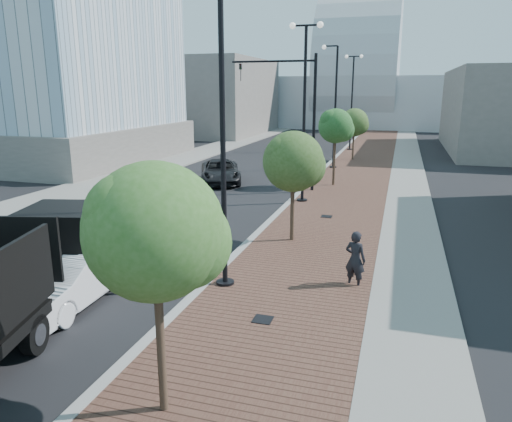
# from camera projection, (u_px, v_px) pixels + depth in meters

# --- Properties ---
(sidewalk) EXTENTS (7.00, 140.00, 0.12)m
(sidewalk) POSITION_uv_depth(u_px,v_px,m) (375.00, 159.00, 41.94)
(sidewalk) COLOR #4C2D23
(sidewalk) RESTS_ON ground
(concrete_strip) EXTENTS (2.40, 140.00, 0.13)m
(concrete_strip) POSITION_uv_depth(u_px,v_px,m) (408.00, 161.00, 41.18)
(concrete_strip) COLOR slate
(concrete_strip) RESTS_ON ground
(curb) EXTENTS (0.30, 140.00, 0.14)m
(curb) POSITION_uv_depth(u_px,v_px,m) (336.00, 158.00, 42.93)
(curb) COLOR gray
(curb) RESTS_ON ground
(west_sidewalk) EXTENTS (4.00, 140.00, 0.12)m
(west_sidewalk) POSITION_uv_depth(u_px,v_px,m) (202.00, 152.00, 46.58)
(west_sidewalk) COLOR slate
(west_sidewalk) RESTS_ON ground
(dump_truck) EXTENTS (5.31, 13.41, 2.95)m
(dump_truck) POSITION_uv_depth(u_px,v_px,m) (4.00, 295.00, 11.40)
(dump_truck) COLOR black
(dump_truck) RESTS_ON ground
(white_sedan) EXTENTS (1.79, 4.62, 1.50)m
(white_sedan) POSITION_uv_depth(u_px,v_px,m) (71.00, 279.00, 13.60)
(white_sedan) COLOR silver
(white_sedan) RESTS_ON ground
(dark_car_mid) EXTENTS (4.37, 5.92, 1.49)m
(dark_car_mid) POSITION_uv_depth(u_px,v_px,m) (220.00, 172.00, 31.52)
(dark_car_mid) COLOR black
(dark_car_mid) RESTS_ON ground
(dark_car_far) EXTENTS (1.72, 4.18, 1.21)m
(dark_car_far) POSITION_uv_depth(u_px,v_px,m) (299.00, 146.00, 47.46)
(dark_car_far) COLOR black
(dark_car_far) RESTS_ON ground
(pedestrian) EXTENTS (0.78, 0.64, 1.83)m
(pedestrian) POSITION_uv_depth(u_px,v_px,m) (355.00, 260.00, 14.71)
(pedestrian) COLOR black
(pedestrian) RESTS_ON ground
(streetlight_1) EXTENTS (1.44, 0.56, 9.21)m
(streetlight_1) POSITION_uv_depth(u_px,v_px,m) (219.00, 148.00, 13.91)
(streetlight_1) COLOR black
(streetlight_1) RESTS_ON ground
(streetlight_2) EXTENTS (1.72, 0.56, 9.28)m
(streetlight_2) POSITION_uv_depth(u_px,v_px,m) (304.00, 113.00, 24.89)
(streetlight_2) COLOR black
(streetlight_2) RESTS_ON ground
(streetlight_3) EXTENTS (1.44, 0.56, 9.21)m
(streetlight_3) POSITION_uv_depth(u_px,v_px,m) (334.00, 112.00, 36.17)
(streetlight_3) COLOR black
(streetlight_3) RESTS_ON ground
(streetlight_4) EXTENTS (1.72, 0.56, 9.28)m
(streetlight_4) POSITION_uv_depth(u_px,v_px,m) (352.00, 102.00, 47.15)
(streetlight_4) COLOR black
(streetlight_4) RESTS_ON ground
(traffic_mast) EXTENTS (5.09, 0.20, 8.00)m
(traffic_mast) POSITION_uv_depth(u_px,v_px,m) (299.00, 108.00, 27.89)
(traffic_mast) COLOR black
(traffic_mast) RESTS_ON ground
(tree_0) EXTENTS (2.48, 2.45, 4.85)m
(tree_0) POSITION_uv_depth(u_px,v_px,m) (158.00, 232.00, 8.22)
(tree_0) COLOR #382619
(tree_0) RESTS_ON ground
(tree_1) EXTENTS (2.42, 2.38, 4.48)m
(tree_1) POSITION_uv_depth(u_px,v_px,m) (295.00, 162.00, 18.51)
(tree_1) COLOR #382619
(tree_1) RESTS_ON ground
(tree_2) EXTENTS (2.22, 2.14, 4.89)m
(tree_2) POSITION_uv_depth(u_px,v_px,m) (336.00, 126.00, 29.51)
(tree_2) COLOR #382619
(tree_2) RESTS_ON ground
(tree_3) EXTENTS (2.42, 2.38, 4.48)m
(tree_3) POSITION_uv_depth(u_px,v_px,m) (355.00, 123.00, 40.77)
(tree_3) COLOR #382619
(tree_3) RESTS_ON ground
(tower_podium) EXTENTS (19.00, 19.00, 3.00)m
(tower_podium) POSITION_uv_depth(u_px,v_px,m) (50.00, 142.00, 41.90)
(tower_podium) COLOR #605B56
(tower_podium) RESTS_ON ground
(convention_center) EXTENTS (50.00, 30.00, 50.00)m
(convention_center) POSITION_uv_depth(u_px,v_px,m) (360.00, 90.00, 83.76)
(convention_center) COLOR #AEB4B9
(convention_center) RESTS_ON ground
(commercial_block_nw) EXTENTS (14.00, 20.00, 10.00)m
(commercial_block_nw) POSITION_uv_depth(u_px,v_px,m) (211.00, 97.00, 65.88)
(commercial_block_nw) COLOR slate
(commercial_block_nw) RESTS_ON ground
(utility_cover_1) EXTENTS (0.50, 0.50, 0.02)m
(utility_cover_1) POSITION_uv_depth(u_px,v_px,m) (263.00, 319.00, 12.56)
(utility_cover_1) COLOR black
(utility_cover_1) RESTS_ON sidewalk
(utility_cover_2) EXTENTS (0.50, 0.50, 0.02)m
(utility_cover_2) POSITION_uv_depth(u_px,v_px,m) (327.00, 216.00, 22.76)
(utility_cover_2) COLOR black
(utility_cover_2) RESTS_ON sidewalk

